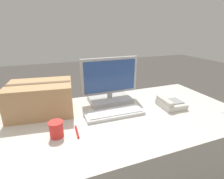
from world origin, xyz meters
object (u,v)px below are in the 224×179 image
at_px(cardboard_box, 41,98).
at_px(desk_phone, 170,104).
at_px(pen_marker, 77,132).
at_px(paper_cup_right, 56,129).
at_px(monitor, 110,85).
at_px(keyboard, 115,113).

bearing_deg(cardboard_box, desk_phone, -15.85).
height_order(cardboard_box, pen_marker, cardboard_box).
bearing_deg(desk_phone, paper_cup_right, -170.50).
bearing_deg(monitor, pen_marker, -133.01).
height_order(monitor, paper_cup_right, monitor).
distance_m(monitor, pen_marker, 0.53).
xyz_separation_m(monitor, cardboard_box, (-0.54, -0.01, -0.03)).
distance_m(keyboard, pen_marker, 0.32).
bearing_deg(cardboard_box, monitor, 1.23).
relative_size(paper_cup_right, pen_marker, 0.73).
relative_size(monitor, keyboard, 1.11).
bearing_deg(pen_marker, keyboard, 115.78).
bearing_deg(monitor, keyboard, -102.27).
bearing_deg(cardboard_box, keyboard, -25.89).
xyz_separation_m(monitor, pen_marker, (-0.35, -0.37, -0.14)).
bearing_deg(desk_phone, pen_marker, -169.43).
height_order(keyboard, paper_cup_right, paper_cup_right).
distance_m(monitor, keyboard, 0.28).
relative_size(monitor, desk_phone, 2.37).
bearing_deg(keyboard, cardboard_box, 155.43).
xyz_separation_m(paper_cup_right, pen_marker, (0.11, -0.00, -0.04)).
bearing_deg(paper_cup_right, desk_phone, 6.00).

